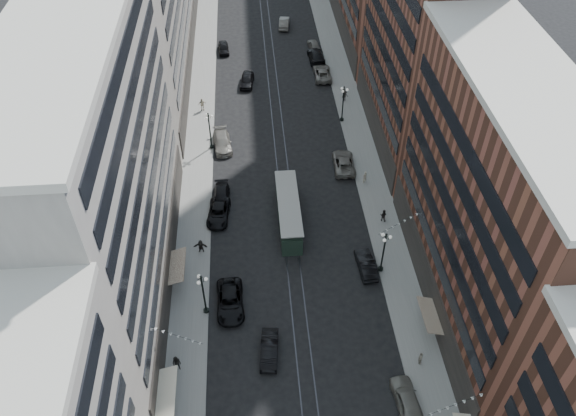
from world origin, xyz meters
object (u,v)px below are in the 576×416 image
object	(u,v)px
car_13	(247,80)
pedestrian_9	(345,96)
pedestrian_8	(365,177)
pedestrian_5	(201,246)
car_extra_1	(222,197)
car_extra_2	(314,45)
lamppost_sw_far	(203,293)
car_12	(316,56)
pedestrian_7	(383,215)
lamppost_se_mid	(343,103)
pedestrian_6	(202,104)
car_2	(230,301)
car_5	(269,350)
car_8	(222,142)
car_extra_0	(322,73)
car_11	(344,162)
lamppost_se_far	(384,251)
car_9	(224,48)
car_7	(218,213)
lamppost_sw_mid	(210,130)
streetcar	(289,212)
pedestrian_4	(420,358)
car_4	(407,400)
pedestrian_2	(177,363)

from	to	relation	value
car_13	pedestrian_9	size ratio (longest dim) A/B	3.06
pedestrian_8	pedestrian_5	bearing A→B (deg)	-4.86
car_extra_1	car_extra_2	size ratio (longest dim) A/B	1.20
lamppost_sw_far	car_extra_1	xyz separation A→B (m)	(1.42, 16.34, -2.38)
car_12	car_extra_2	world-z (taller)	car_12
car_12	pedestrian_7	bearing A→B (deg)	92.29
lamppost_se_mid	pedestrian_6	distance (m)	20.39
pedestrian_6	car_extra_1	xyz separation A→B (m)	(2.88, -19.84, -0.41)
car_2	car_5	bearing A→B (deg)	-60.16
car_8	car_5	bearing A→B (deg)	-89.03
car_13	pedestrian_6	size ratio (longest dim) A/B	2.49
car_extra_0	car_extra_1	distance (m)	32.07
car_2	car_11	bearing A→B (deg)	53.21
car_8	lamppost_se_far	bearing A→B (deg)	-60.88
lamppost_sw_far	car_9	size ratio (longest dim) A/B	1.29
car_7	pedestrian_7	bearing A→B (deg)	-0.61
lamppost_sw_mid	streetcar	distance (m)	17.45
pedestrian_4	car_extra_2	world-z (taller)	pedestrian_4
streetcar	car_8	size ratio (longest dim) A/B	1.99
car_2	car_8	xyz separation A→B (m)	(-0.95, 26.65, 0.00)
pedestrian_6	car_extra_2	xyz separation A→B (m)	(18.30, 17.66, -0.42)
pedestrian_8	car_extra_0	size ratio (longest dim) A/B	0.30
pedestrian_4	car_8	bearing A→B (deg)	38.35
car_8	pedestrian_7	world-z (taller)	pedestrian_7
car_7	pedestrian_7	xyz separation A→B (m)	(19.05, -2.20, 0.24)
car_4	car_5	size ratio (longest dim) A/B	1.09
lamppost_sw_mid	car_4	bearing A→B (deg)	-65.28
car_4	lamppost_se_mid	bearing A→B (deg)	-95.35
lamppost_sw_far	streetcar	world-z (taller)	lamppost_sw_far
pedestrian_5	car_extra_1	size ratio (longest dim) A/B	0.33
pedestrian_4	car_12	size ratio (longest dim) A/B	0.26
car_5	car_13	xyz separation A→B (m)	(-0.84, 48.25, 0.08)
pedestrian_8	car_extra_2	distance (m)	35.62
pedestrian_4	pedestrian_6	size ratio (longest dim) A/B	0.80
car_11	car_extra_0	distance (m)	22.67
streetcar	pedestrian_5	distance (m)	10.77
lamppost_sw_mid	car_8	world-z (taller)	lamppost_sw_mid
car_5	car_9	xyz separation A→B (m)	(-4.53, 59.16, -0.01)
car_8	pedestrian_6	bearing A→B (deg)	100.98
pedestrian_2	pedestrian_9	size ratio (longest dim) A/B	1.14
car_9	pedestrian_8	bearing A→B (deg)	-67.84
car_8	pedestrian_6	xyz separation A→B (m)	(-2.91, 8.96, 0.31)
pedestrian_4	car_extra_1	bearing A→B (deg)	48.17
car_extra_1	car_extra_2	world-z (taller)	car_extra_1
pedestrian_5	car_extra_1	distance (m)	8.44
pedestrian_4	car_extra_0	world-z (taller)	pedestrian_4
lamppost_sw_far	car_9	distance (m)	53.97
pedestrian_5	pedestrian_9	bearing A→B (deg)	61.51
car_9	car_extra_0	world-z (taller)	car_extra_0
lamppost_sw_far	car_extra_1	distance (m)	16.57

